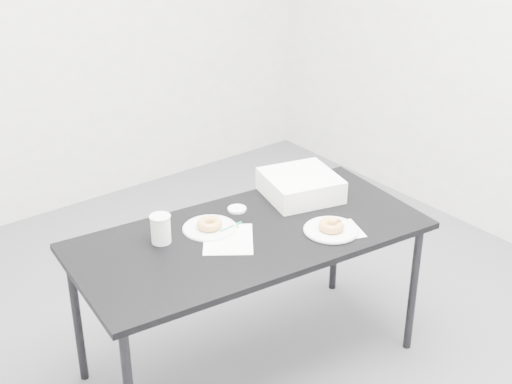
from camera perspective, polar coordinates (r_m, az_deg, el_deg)
floor at (r=3.55m, az=-1.55°, el=-13.01°), size 4.00×4.00×0.00m
wall_back at (r=4.61m, az=-17.20°, el=13.89°), size 4.00×0.02×2.70m
table at (r=3.14m, az=-0.48°, el=-4.16°), size 1.63×0.90×0.71m
scorecard at (r=3.07m, az=-2.24°, el=-3.78°), size 0.33×0.34×0.00m
logo_patch at (r=3.17m, az=-1.78°, el=-2.68°), size 0.06×0.06×0.00m
pen at (r=3.16m, az=-2.00°, el=-2.80°), size 0.12×0.02×0.01m
napkin at (r=3.16m, az=6.83°, el=-3.08°), size 0.22×0.22×0.00m
plate_near at (r=3.15m, az=6.04°, el=-3.04°), size 0.24×0.24×0.01m
donut_near at (r=3.13m, az=6.06°, el=-2.69°), size 0.15×0.15×0.04m
plate_far at (r=3.16m, az=-3.72°, el=-2.91°), size 0.24×0.24×0.01m
donut_far at (r=3.15m, az=-3.74°, el=-2.56°), size 0.15×0.15×0.04m
coffee_cup at (r=3.05m, az=-7.63°, el=-2.94°), size 0.08×0.08×0.13m
cup_lid at (r=3.31m, az=-1.53°, el=-1.38°), size 0.09×0.09×0.01m
bakery_box at (r=3.43m, az=3.58°, el=0.53°), size 0.40×0.40×0.11m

